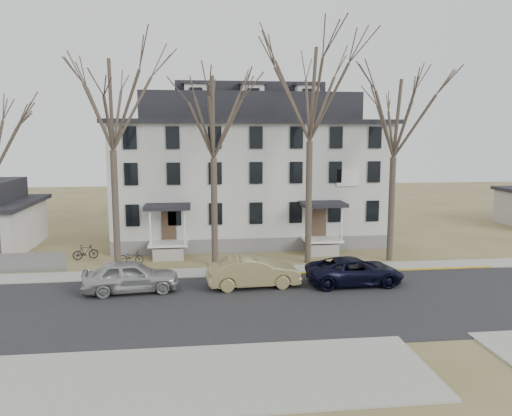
{
  "coord_description": "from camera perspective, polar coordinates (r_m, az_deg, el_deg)",
  "views": [
    {
      "loc": [
        -6.05,
        -21.02,
        8.25
      ],
      "look_at": [
        -2.47,
        9.0,
        3.75
      ],
      "focal_mm": 35.0,
      "sensor_mm": 36.0,
      "label": 1
    }
  ],
  "objects": [
    {
      "name": "yellow_curb",
      "position": [
        31.32,
        14.24,
        -7.07
      ],
      "size": [
        14.0,
        0.25,
        0.06
      ],
      "primitive_type": "cube",
      "color": "gold",
      "rests_on": "ground"
    },
    {
      "name": "tree_mid_right",
      "position": [
        33.31,
        15.61,
        10.49
      ],
      "size": [
        7.8,
        7.8,
        12.74
      ],
      "color": "#473B31",
      "rests_on": "ground"
    },
    {
      "name": "near_sidewalk_left",
      "position": [
        18.12,
        -12.91,
        -18.83
      ],
      "size": [
        20.0,
        5.0,
        0.08
      ],
      "primitive_type": "cube",
      "color": "#A09F97",
      "rests_on": "ground"
    },
    {
      "name": "tree_mid_left",
      "position": [
        30.87,
        -4.93,
        10.95
      ],
      "size": [
        7.8,
        7.8,
        12.74
      ],
      "color": "#473B31",
      "rests_on": "ground"
    },
    {
      "name": "boarding_house",
      "position": [
        39.29,
        -0.86,
        4.28
      ],
      "size": [
        20.8,
        12.36,
        12.05
      ],
      "color": "slate",
      "rests_on": "ground"
    },
    {
      "name": "far_sidewalk",
      "position": [
        30.77,
        4.84,
        -7.11
      ],
      "size": [
        120.0,
        2.0,
        0.08
      ],
      "primitive_type": "cube",
      "color": "#A09F97",
      "rests_on": "ground"
    },
    {
      "name": "car_tan",
      "position": [
        27.17,
        -0.31,
        -7.39
      ],
      "size": [
        5.12,
        2.07,
        1.65
      ],
      "primitive_type": "imported",
      "rotation": [
        0.0,
        0.0,
        1.64
      ],
      "color": "#8D824F",
      "rests_on": "ground"
    },
    {
      "name": "bicycle_right",
      "position": [
        34.89,
        -18.9,
        -4.84
      ],
      "size": [
        1.71,
        1.0,
        0.99
      ],
      "primitive_type": "imported",
      "rotation": [
        0.0,
        0.0,
        1.92
      ],
      "color": "black",
      "rests_on": "ground"
    },
    {
      "name": "ground",
      "position": [
        23.38,
        8.87,
        -12.3
      ],
      "size": [
        120.0,
        120.0,
        0.0
      ],
      "primitive_type": "plane",
      "color": "olive",
      "rests_on": "ground"
    },
    {
      "name": "bicycle_left",
      "position": [
        33.02,
        -14.07,
        -5.5
      ],
      "size": [
        1.68,
        0.85,
        0.84
      ],
      "primitive_type": "imported",
      "rotation": [
        0.0,
        0.0,
        1.38
      ],
      "color": "black",
      "rests_on": "ground"
    },
    {
      "name": "car_silver",
      "position": [
        27.13,
        -14.11,
        -7.63
      ],
      "size": [
        5.14,
        2.48,
        1.69
      ],
      "primitive_type": "imported",
      "rotation": [
        0.0,
        0.0,
        1.67
      ],
      "color": "#A6A6A6",
      "rests_on": "ground"
    },
    {
      "name": "tree_far_left",
      "position": [
        31.29,
        -16.25,
        11.98
      ],
      "size": [
        8.4,
        8.4,
        13.72
      ],
      "color": "#473B31",
      "rests_on": "ground"
    },
    {
      "name": "car_navy",
      "position": [
        28.19,
        11.22,
        -7.15
      ],
      "size": [
        5.37,
        2.55,
        1.48
      ],
      "primitive_type": "imported",
      "rotation": [
        0.0,
        0.0,
        1.59
      ],
      "color": "black",
      "rests_on": "ground"
    },
    {
      "name": "main_road",
      "position": [
        25.19,
        7.62,
        -10.72
      ],
      "size": [
        120.0,
        10.0,
        0.04
      ],
      "primitive_type": "cube",
      "color": "#27272A",
      "rests_on": "ground"
    },
    {
      "name": "tree_center",
      "position": [
        31.74,
        6.24,
        13.54
      ],
      "size": [
        9.0,
        9.0,
        14.7
      ],
      "color": "#473B31",
      "rests_on": "ground"
    }
  ]
}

